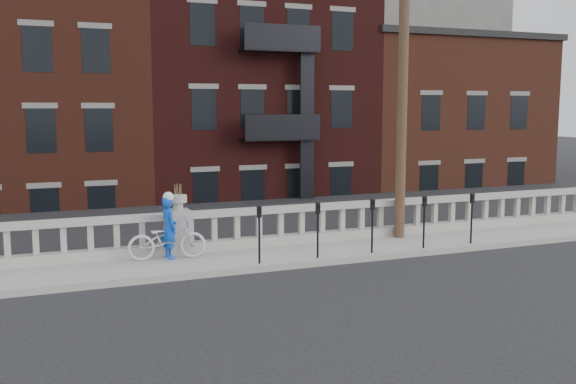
# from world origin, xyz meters

# --- Properties ---
(ground) EXTENTS (120.00, 120.00, 0.00)m
(ground) POSITION_xyz_m (0.00, 0.00, 0.00)
(ground) COLOR black
(ground) RESTS_ON ground
(sidewalk) EXTENTS (32.00, 2.20, 0.15)m
(sidewalk) POSITION_xyz_m (0.00, 3.00, 0.07)
(sidewalk) COLOR gray
(sidewalk) RESTS_ON ground
(balustrade) EXTENTS (28.00, 0.34, 1.03)m
(balustrade) POSITION_xyz_m (0.00, 3.95, 0.64)
(balustrade) COLOR gray
(balustrade) RESTS_ON sidewalk
(planter_pedestal) EXTENTS (0.55, 0.55, 1.76)m
(planter_pedestal) POSITION_xyz_m (0.00, 3.95, 0.83)
(planter_pedestal) COLOR gray
(planter_pedestal) RESTS_ON sidewalk
(lower_level) EXTENTS (80.00, 44.00, 20.80)m
(lower_level) POSITION_xyz_m (0.56, 23.04, 2.63)
(lower_level) COLOR #605E59
(lower_level) RESTS_ON ground
(utility_pole) EXTENTS (1.60, 0.28, 10.00)m
(utility_pole) POSITION_xyz_m (6.20, 3.60, 5.24)
(utility_pole) COLOR #422D1E
(utility_pole) RESTS_ON sidewalk
(parking_meter_a) EXTENTS (0.10, 0.09, 1.36)m
(parking_meter_a) POSITION_xyz_m (1.52, 2.15, 1.00)
(parking_meter_a) COLOR black
(parking_meter_a) RESTS_ON sidewalk
(parking_meter_b) EXTENTS (0.10, 0.09, 1.36)m
(parking_meter_b) POSITION_xyz_m (3.02, 2.15, 1.00)
(parking_meter_b) COLOR black
(parking_meter_b) RESTS_ON sidewalk
(parking_meter_c) EXTENTS (0.10, 0.09, 1.36)m
(parking_meter_c) POSITION_xyz_m (4.52, 2.15, 1.00)
(parking_meter_c) COLOR black
(parking_meter_c) RESTS_ON sidewalk
(parking_meter_d) EXTENTS (0.10, 0.09, 1.36)m
(parking_meter_d) POSITION_xyz_m (6.04, 2.15, 1.00)
(parking_meter_d) COLOR black
(parking_meter_d) RESTS_ON sidewalk
(parking_meter_e) EXTENTS (0.10, 0.09, 1.36)m
(parking_meter_e) POSITION_xyz_m (7.54, 2.15, 1.00)
(parking_meter_e) COLOR black
(parking_meter_e) RESTS_ON sidewalk
(bicycle) EXTENTS (1.92, 0.82, 0.98)m
(bicycle) POSITION_xyz_m (-0.40, 3.41, 0.64)
(bicycle) COLOR silver
(bicycle) RESTS_ON sidewalk
(cyclist) EXTENTS (0.46, 0.61, 1.52)m
(cyclist) POSITION_xyz_m (-0.34, 3.47, 0.91)
(cyclist) COLOR blue
(cyclist) RESTS_ON sidewalk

